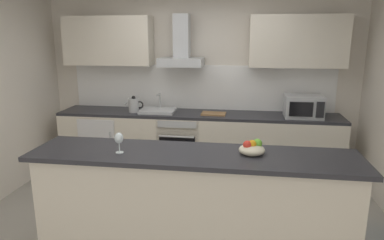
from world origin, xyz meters
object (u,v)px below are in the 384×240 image
Objects in this scene: range_hood at (182,50)px; chopping_board at (214,114)px; oven at (181,142)px; wine_glass at (119,139)px; microwave at (304,107)px; fruit_bowl at (252,149)px; sink at (158,110)px; kettle at (134,105)px; refrigerator at (104,141)px.

range_hood is 2.12× the size of chopping_board.
wine_glass is at bearing -93.88° from oven.
oven is at bearing 179.06° from microwave.
fruit_bowl is (0.97, -2.11, -0.73)m from range_hood.
chopping_board reaches higher than oven.
wine_glass is at bearing -172.91° from fruit_bowl.
sink reaches higher than chopping_board.
kettle is 1.17m from chopping_board.
microwave is at bearing 48.61° from wine_glass.
refrigerator is at bearing 137.41° from fruit_bowl.
microwave reaches higher than kettle.
range_hood is 2.44m from fruit_bowl.
range_hood reaches higher than sink.
fruit_bowl is at bearing -75.87° from chopping_board.
refrigerator is 2.99m from fruit_bowl.
sink is at bearing 95.04° from wine_glass.
microwave is 1.00× the size of sink.
sink is (0.85, 0.01, 0.50)m from refrigerator.
sink is (-2.03, 0.04, -0.12)m from microwave.
chopping_board is (1.66, -0.02, 0.49)m from refrigerator.
sink is 0.93m from range_hood.
microwave is at bearing -5.29° from range_hood.
fruit_bowl is at bearing -65.23° from range_hood.
microwave reaches higher than wine_glass.
fruit_bowl is (2.15, -1.98, 0.64)m from refrigerator.
range_hood is at bearing 6.40° from refrigerator.
sink is at bearing 0.93° from refrigerator.
refrigerator is 1.70× the size of microwave.
refrigerator is 1.81m from range_hood.
oven is 1.11× the size of range_hood.
oven is 1.33m from range_hood.
range_hood reaches higher than refrigerator.
chopping_board is at bearing -2.82° from oven.
wine_glass is (1.04, -2.12, 0.71)m from refrigerator.
sink is at bearing 178.90° from microwave.
wine_glass is (0.19, -2.13, 0.21)m from sink.
kettle is 1.05m from range_hood.
kettle is 2.16m from wine_glass.
oven is 0.87m from kettle.
wine_glass reaches higher than oven.
refrigerator is 2.50× the size of chopping_board.
kettle is at bearing -3.56° from refrigerator.
range_hood is (-1.70, 0.16, 0.74)m from microwave.
refrigerator is 4.78× the size of wine_glass.
oven is at bearing -1.90° from sink.
microwave is 2.79m from wine_glass.
oven is 1.18m from refrigerator.
chopping_board is at bearing -0.72° from refrigerator.
chopping_board is at bearing 104.13° from fruit_bowl.
oven is at bearing 86.12° from wine_glass.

